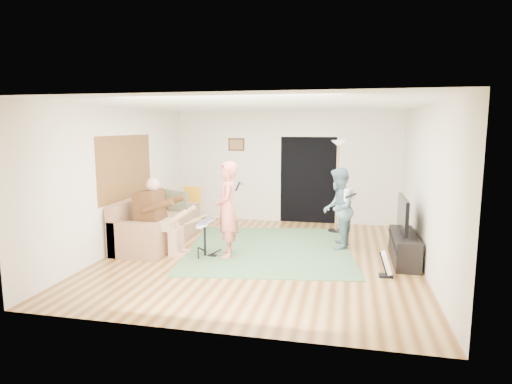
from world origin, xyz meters
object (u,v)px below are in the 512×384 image
Objects in this scene: torchiere_lamp at (338,170)px; dining_chair at (190,215)px; guitarist at (338,209)px; tv_cabinet at (404,248)px; guitar_spare at (387,263)px; television at (403,214)px; singer at (227,210)px; sofa at (154,228)px; drum_kit at (205,241)px.

torchiere_lamp is 3.48m from dining_chair.
guitarist is 1.12× the size of tv_cabinet.
television is (0.31, 0.86, 0.63)m from guitar_spare.
guitarist is at bearing 151.44° from television.
torchiere_lamp is (1.88, 2.30, 0.54)m from singer.
torchiere_lamp is (3.58, 1.75, 1.09)m from sofa.
drum_kit is at bearing -26.51° from sofa.
sofa is 4.81m from tv_cabinet.
tv_cabinet is at bearing -2.43° from sofa.
drum_kit is 2.08m from dining_chair.
torchiere_lamp is 1.82× the size of television.
television is at bearing -11.65° from dining_chair.
singer is 2.28m from dining_chair.
guitar_spare is at bearing -22.87° from dining_chair.
dining_chair is (-3.27, -0.57, -1.05)m from torchiere_lamp.
dining_chair is at bearing -170.14° from torchiere_lamp.
dining_chair is at bearing 118.50° from drum_kit.
tv_cabinet is at bearing 67.63° from guitarist.
singer is at bearing -45.61° from dining_chair.
tv_cabinet is at bearing -57.93° from torchiere_lamp.
sofa is at bearing -98.97° from dining_chair.
guitarist is at bearing 24.24° from drum_kit.
sofa is 2.95× the size of guitar_spare.
drum_kit is at bearing -172.63° from television.
singer is 1.11× the size of guitarist.
dining_chair reaches higher than guitar_spare.
television is at bearing 70.43° from guitar_spare.
dining_chair is 0.88× the size of television.
torchiere_lamp is at bearing 26.05° from sofa.
singer is 0.85× the size of torchiere_lamp.
torchiere_lamp is 2.07× the size of dining_chair.
tv_cabinet is (1.16, -0.61, -0.53)m from guitarist.
dining_chair is (-4.14, 2.25, 0.13)m from guitar_spare.
sofa is at bearing -78.56° from guitarist.
sofa is 1.46m from drum_kit.
guitar_spare is at bearing -109.57° from television.
singer is 3.02m from torchiere_lamp.
singer reaches higher than guitar_spare.
tv_cabinet is (4.49, -1.39, -0.10)m from dining_chair.
torchiere_lamp is (-0.06, 1.35, 0.62)m from guitarist.
sofa is at bearing 153.49° from drum_kit.
tv_cabinet is at bearing 80.57° from singer.
sofa is at bearing -153.95° from torchiere_lamp.
guitarist is at bearing 118.75° from guitar_spare.
singer is at bearing -129.23° from torchiere_lamp.
singer is at bearing -58.66° from guitarist.
torchiere_lamp reaches higher than television.
guitarist is (2.34, 1.05, 0.49)m from drum_kit.
sofa is 1.48× the size of guitarist.
singer reaches higher than dining_chair.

